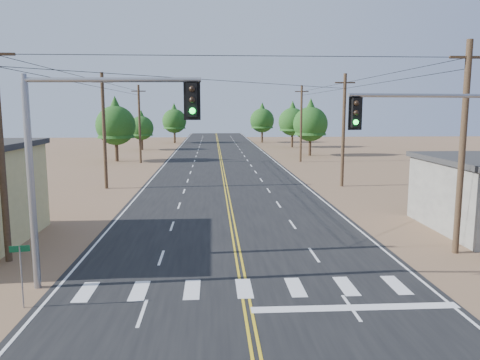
{
  "coord_description": "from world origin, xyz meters",
  "views": [
    {
      "loc": [
        -1.18,
        -9.15,
        6.83
      ],
      "look_at": [
        0.14,
        13.0,
        3.5
      ],
      "focal_mm": 35.0,
      "sensor_mm": 36.0,
      "label": 1
    }
  ],
  "objects": [
    {
      "name": "road",
      "position": [
        0.0,
        30.0,
        0.01
      ],
      "size": [
        15.0,
        200.0,
        0.02
      ],
      "primitive_type": "cube",
      "color": "black",
      "rests_on": "ground"
    },
    {
      "name": "utility_pole_left_near",
      "position": [
        -10.5,
        12.0,
        5.12
      ],
      "size": [
        1.8,
        0.3,
        10.0
      ],
      "color": "#4C3826",
      "rests_on": "ground"
    },
    {
      "name": "utility_pole_left_mid",
      "position": [
        -10.5,
        32.0,
        5.12
      ],
      "size": [
        1.8,
        0.3,
        10.0
      ],
      "color": "#4C3826",
      "rests_on": "ground"
    },
    {
      "name": "utility_pole_left_far",
      "position": [
        -10.5,
        52.0,
        5.12
      ],
      "size": [
        1.8,
        0.3,
        10.0
      ],
      "color": "#4C3826",
      "rests_on": "ground"
    },
    {
      "name": "utility_pole_right_near",
      "position": [
        10.5,
        12.0,
        5.12
      ],
      "size": [
        1.8,
        0.3,
        10.0
      ],
      "color": "#4C3826",
      "rests_on": "ground"
    },
    {
      "name": "utility_pole_right_mid",
      "position": [
        10.5,
        32.0,
        5.12
      ],
      "size": [
        1.8,
        0.3,
        10.0
      ],
      "color": "#4C3826",
      "rests_on": "ground"
    },
    {
      "name": "utility_pole_right_far",
      "position": [
        10.5,
        52.0,
        5.12
      ],
      "size": [
        1.8,
        0.3,
        10.0
      ],
      "color": "#4C3826",
      "rests_on": "ground"
    },
    {
      "name": "signal_mast_left",
      "position": [
        -6.13,
        8.48,
        5.49
      ],
      "size": [
        6.57,
        0.88,
        8.14
      ],
      "rotation": [
        0.0,
        0.0,
        -0.07
      ],
      "color": "gray",
      "rests_on": "ground"
    },
    {
      "name": "signal_mast_right",
      "position": [
        8.95,
        9.7,
        5.21
      ],
      "size": [
        7.01,
        1.37,
        7.61
      ],
      "rotation": [
        0.0,
        0.0,
        0.14
      ],
      "color": "gray",
      "rests_on": "ground"
    },
    {
      "name": "street_sign",
      "position": [
        -7.8,
        6.73,
        1.5
      ],
      "size": [
        0.66,
        0.15,
        2.24
      ],
      "rotation": [
        0.0,
        0.0,
        0.19
      ],
      "color": "gray",
      "rests_on": "ground"
    },
    {
      "name": "tree_left_near",
      "position": [
        -13.98,
        54.19,
        5.33
      ],
      "size": [
        5.23,
        5.23,
        8.71
      ],
      "color": "#3F2D1E",
      "rests_on": "ground"
    },
    {
      "name": "tree_left_mid",
      "position": [
        -13.28,
        72.31,
        4.19
      ],
      "size": [
        4.12,
        4.12,
        6.86
      ],
      "color": "#3F2D1E",
      "rests_on": "ground"
    },
    {
      "name": "tree_left_far",
      "position": [
        -9.0,
        89.11,
        5.07
      ],
      "size": [
        4.97,
        4.97,
        8.28
      ],
      "color": "#3F2D1E",
      "rests_on": "ground"
    },
    {
      "name": "tree_right_near",
      "position": [
        13.53,
        60.56,
        5.27
      ],
      "size": [
        5.17,
        5.17,
        8.61
      ],
      "color": "#3F2D1E",
      "rests_on": "ground"
    },
    {
      "name": "tree_right_mid",
      "position": [
        13.54,
        76.42,
        5.2
      ],
      "size": [
        5.1,
        5.1,
        8.51
      ],
      "color": "#3F2D1E",
      "rests_on": "ground"
    },
    {
      "name": "tree_right_far",
      "position": [
        9.36,
        89.61,
        5.16
      ],
      "size": [
        5.06,
        5.06,
        8.44
      ],
      "color": "#3F2D1E",
      "rests_on": "ground"
    }
  ]
}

